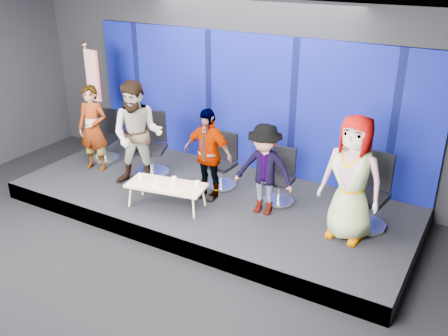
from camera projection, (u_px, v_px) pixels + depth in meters
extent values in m
plane|color=black|center=(117.00, 284.00, 6.97)|extent=(10.00, 10.00, 0.00)
cube|color=black|center=(251.00, 95.00, 9.42)|extent=(10.00, 0.02, 3.50)
cube|color=black|center=(90.00, 26.00, 5.55)|extent=(10.00, 8.00, 0.02)
cube|color=black|center=(211.00, 202.00, 8.88)|extent=(7.00, 3.00, 0.30)
cube|color=#070D59|center=(250.00, 103.00, 9.44)|extent=(7.00, 0.08, 2.60)
cylinder|color=silver|center=(105.00, 158.00, 10.26)|extent=(0.69, 0.69, 0.06)
cylinder|color=silver|center=(104.00, 148.00, 10.17)|extent=(0.07, 0.07, 0.39)
cube|color=black|center=(103.00, 139.00, 10.09)|extent=(0.55, 0.55, 0.07)
cube|color=black|center=(108.00, 121.00, 10.17)|extent=(0.43, 0.14, 0.53)
imported|color=black|center=(93.00, 129.00, 9.53)|extent=(0.68, 0.52, 1.67)
cylinder|color=silver|center=(152.00, 172.00, 9.60)|extent=(0.88, 0.88, 0.07)
cylinder|color=silver|center=(151.00, 160.00, 9.50)|extent=(0.08, 0.08, 0.45)
cube|color=black|center=(151.00, 149.00, 9.41)|extent=(0.70, 0.70, 0.08)
cube|color=black|center=(153.00, 126.00, 9.50)|extent=(0.48, 0.24, 0.62)
imported|color=black|center=(138.00, 135.00, 8.84)|extent=(1.15, 1.04, 1.93)
cylinder|color=silver|center=(221.00, 185.00, 9.11)|extent=(0.58, 0.58, 0.06)
cylinder|color=silver|center=(221.00, 174.00, 9.02)|extent=(0.07, 0.07, 0.37)
cube|color=black|center=(221.00, 165.00, 8.94)|extent=(0.46, 0.46, 0.07)
cube|color=black|center=(228.00, 145.00, 8.99)|extent=(0.41, 0.06, 0.51)
imported|color=black|center=(208.00, 154.00, 8.44)|extent=(0.95, 0.43, 1.61)
cylinder|color=silver|center=(278.00, 201.00, 8.55)|extent=(0.56, 0.56, 0.05)
cylinder|color=silver|center=(279.00, 190.00, 8.46)|extent=(0.06, 0.06, 0.35)
cube|color=black|center=(279.00, 181.00, 8.39)|extent=(0.45, 0.45, 0.06)
cube|color=black|center=(285.00, 160.00, 8.45)|extent=(0.39, 0.07, 0.49)
imported|color=black|center=(264.00, 170.00, 7.94)|extent=(1.02, 0.63, 1.53)
cylinder|color=silver|center=(364.00, 225.00, 7.80)|extent=(0.74, 0.74, 0.07)
cylinder|color=silver|center=(366.00, 210.00, 7.69)|extent=(0.08, 0.08, 0.44)
cube|color=black|center=(368.00, 198.00, 7.60)|extent=(0.59, 0.59, 0.08)
cube|color=black|center=(378.00, 170.00, 7.65)|extent=(0.49, 0.11, 0.61)
imported|color=black|center=(352.00, 179.00, 7.17)|extent=(1.00, 0.72, 1.91)
cube|color=tan|center=(166.00, 185.00, 8.28)|extent=(1.39, 0.79, 0.04)
cylinder|color=tan|center=(130.00, 197.00, 8.35)|extent=(0.04, 0.04, 0.36)
cylinder|color=tan|center=(142.00, 186.00, 8.72)|extent=(0.04, 0.04, 0.36)
cylinder|color=tan|center=(193.00, 208.00, 8.00)|extent=(0.04, 0.04, 0.36)
cylinder|color=tan|center=(204.00, 196.00, 8.37)|extent=(0.04, 0.04, 0.36)
cylinder|color=white|center=(140.00, 177.00, 8.42)|extent=(0.08, 0.08, 0.09)
cylinder|color=white|center=(156.00, 184.00, 8.19)|extent=(0.08, 0.08, 0.10)
cylinder|color=white|center=(174.00, 180.00, 8.33)|extent=(0.08, 0.08, 0.10)
cylinder|color=white|center=(174.00, 186.00, 8.11)|extent=(0.09, 0.09, 0.10)
cylinder|color=white|center=(197.00, 184.00, 8.16)|extent=(0.09, 0.09, 0.11)
cylinder|color=black|center=(96.00, 149.00, 10.66)|extent=(0.31, 0.31, 0.10)
cylinder|color=gold|center=(91.00, 99.00, 10.21)|extent=(0.04, 0.04, 2.11)
sphere|color=gold|center=(84.00, 45.00, 9.77)|extent=(0.11, 0.11, 0.11)
cube|color=#B51416|center=(93.00, 75.00, 9.87)|extent=(0.37, 0.12, 1.01)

